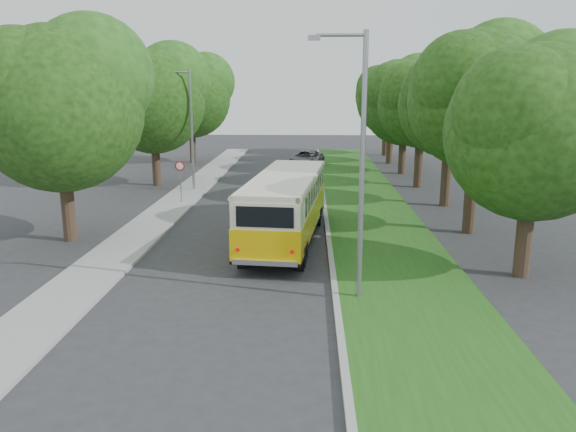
{
  "coord_description": "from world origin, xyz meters",
  "views": [
    {
      "loc": [
        2.75,
        -18.93,
        6.41
      ],
      "look_at": [
        1.92,
        2.51,
        1.5
      ],
      "focal_mm": 35.0,
      "sensor_mm": 36.0,
      "label": 1
    }
  ],
  "objects_px": {
    "lamppost_far": "(190,126)",
    "car_white": "(286,178)",
    "lamppost_near": "(359,159)",
    "vintage_bus": "(286,208)",
    "car_grey": "(306,159)",
    "car_blue": "(295,176)",
    "car_silver": "(297,188)"
  },
  "relations": [
    {
      "from": "vintage_bus",
      "to": "car_white",
      "type": "height_order",
      "value": "vintage_bus"
    },
    {
      "from": "lamppost_far",
      "to": "car_white",
      "type": "bearing_deg",
      "value": 14.38
    },
    {
      "from": "lamppost_far",
      "to": "vintage_bus",
      "type": "distance_m",
      "value": 13.81
    },
    {
      "from": "lamppost_far",
      "to": "vintage_bus",
      "type": "height_order",
      "value": "lamppost_far"
    },
    {
      "from": "lamppost_near",
      "to": "car_grey",
      "type": "distance_m",
      "value": 29.76
    },
    {
      "from": "car_silver",
      "to": "car_blue",
      "type": "xyz_separation_m",
      "value": [
        -0.25,
        5.02,
        -0.03
      ]
    },
    {
      "from": "car_white",
      "to": "car_blue",
      "type": "relative_size",
      "value": 0.88
    },
    {
      "from": "lamppost_far",
      "to": "car_blue",
      "type": "bearing_deg",
      "value": 20.25
    },
    {
      "from": "vintage_bus",
      "to": "car_grey",
      "type": "xyz_separation_m",
      "value": [
        0.68,
        22.89,
        -0.78
      ]
    },
    {
      "from": "car_blue",
      "to": "car_grey",
      "type": "distance_m",
      "value": 8.61
    },
    {
      "from": "lamppost_far",
      "to": "vintage_bus",
      "type": "xyz_separation_m",
      "value": [
        6.47,
        -11.92,
        -2.64
      ]
    },
    {
      "from": "car_silver",
      "to": "vintage_bus",
      "type": "bearing_deg",
      "value": -100.75
    },
    {
      "from": "car_grey",
      "to": "lamppost_far",
      "type": "bearing_deg",
      "value": -110.88
    },
    {
      "from": "lamppost_far",
      "to": "car_grey",
      "type": "distance_m",
      "value": 13.54
    },
    {
      "from": "vintage_bus",
      "to": "car_white",
      "type": "relative_size",
      "value": 2.52
    },
    {
      "from": "vintage_bus",
      "to": "car_white",
      "type": "bearing_deg",
      "value": 98.23
    },
    {
      "from": "car_silver",
      "to": "car_grey",
      "type": "xyz_separation_m",
      "value": [
        0.4,
        13.6,
        0.02
      ]
    },
    {
      "from": "lamppost_far",
      "to": "car_silver",
      "type": "relative_size",
      "value": 1.88
    },
    {
      "from": "vintage_bus",
      "to": "car_silver",
      "type": "bearing_deg",
      "value": 94.17
    },
    {
      "from": "lamppost_far",
      "to": "vintage_bus",
      "type": "relative_size",
      "value": 0.76
    },
    {
      "from": "lamppost_near",
      "to": "car_blue",
      "type": "bearing_deg",
      "value": 96.57
    },
    {
      "from": "lamppost_far",
      "to": "car_white",
      "type": "distance_m",
      "value": 7.03
    },
    {
      "from": "lamppost_far",
      "to": "car_blue",
      "type": "height_order",
      "value": "lamppost_far"
    },
    {
      "from": "lamppost_near",
      "to": "lamppost_far",
      "type": "height_order",
      "value": "lamppost_near"
    },
    {
      "from": "car_blue",
      "to": "car_white",
      "type": "bearing_deg",
      "value": -122.99
    },
    {
      "from": "lamppost_near",
      "to": "car_white",
      "type": "xyz_separation_m",
      "value": [
        -2.98,
        20.02,
        -3.72
      ]
    },
    {
      "from": "lamppost_far",
      "to": "car_silver",
      "type": "bearing_deg",
      "value": -21.23
    },
    {
      "from": "car_silver",
      "to": "lamppost_near",
      "type": "bearing_deg",
      "value": -91.29
    },
    {
      "from": "lamppost_near",
      "to": "vintage_bus",
      "type": "bearing_deg",
      "value": 110.3
    },
    {
      "from": "lamppost_far",
      "to": "car_grey",
      "type": "height_order",
      "value": "lamppost_far"
    },
    {
      "from": "car_silver",
      "to": "car_grey",
      "type": "relative_size",
      "value": 0.8
    },
    {
      "from": "car_white",
      "to": "car_blue",
      "type": "bearing_deg",
      "value": 40.8
    }
  ]
}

